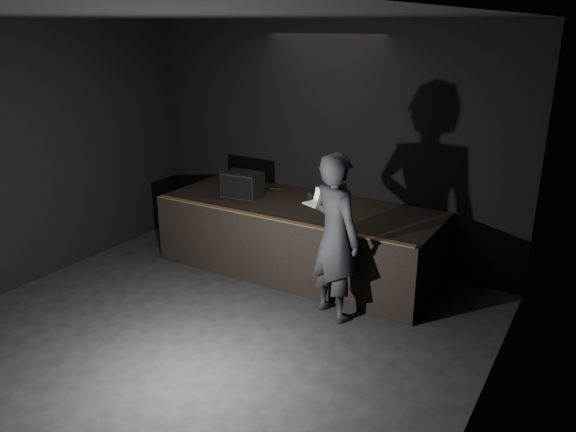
% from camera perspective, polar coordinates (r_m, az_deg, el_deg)
% --- Properties ---
extents(ground, '(7.00, 7.00, 0.00)m').
position_cam_1_polar(ground, '(6.38, -11.63, -13.99)').
color(ground, black).
rests_on(ground, ground).
extents(room_walls, '(6.10, 7.10, 3.52)m').
position_cam_1_polar(room_walls, '(5.56, -13.00, 3.83)').
color(room_walls, black).
rests_on(room_walls, ground).
extents(stage_riser, '(4.00, 1.50, 1.00)m').
position_cam_1_polar(stage_riser, '(8.12, 1.08, -2.18)').
color(stage_riser, black).
rests_on(stage_riser, ground).
extents(riser_lip, '(3.92, 0.10, 0.01)m').
position_cam_1_polar(riser_lip, '(7.38, -1.64, -0.22)').
color(riser_lip, brown).
rests_on(riser_lip, stage_riser).
extents(stage_monitor, '(0.58, 0.45, 0.37)m').
position_cam_1_polar(stage_monitor, '(8.31, -4.66, 3.21)').
color(stage_monitor, black).
rests_on(stage_monitor, stage_riser).
extents(cable, '(0.75, 0.41, 0.02)m').
position_cam_1_polar(cable, '(8.72, -3.40, 2.80)').
color(cable, black).
rests_on(cable, stage_riser).
extents(laptop, '(0.38, 0.36, 0.20)m').
position_cam_1_polar(laptop, '(7.98, 2.99, 1.61)').
color(laptop, white).
rests_on(laptop, stage_riser).
extents(beer_can, '(0.07, 0.07, 0.17)m').
position_cam_1_polar(beer_can, '(7.75, 3.44, 1.30)').
color(beer_can, silver).
rests_on(beer_can, stage_riser).
extents(plastic_cup, '(0.09, 0.09, 0.11)m').
position_cam_1_polar(plastic_cup, '(8.13, 2.18, 1.98)').
color(plastic_cup, white).
rests_on(plastic_cup, stage_riser).
extents(wii_remote, '(0.14, 0.14, 0.03)m').
position_cam_1_polar(wii_remote, '(6.97, 5.41, -1.37)').
color(wii_remote, silver).
rests_on(wii_remote, stage_riser).
extents(person, '(0.89, 0.76, 2.06)m').
position_cam_1_polar(person, '(6.69, 4.85, -2.12)').
color(person, black).
rests_on(person, ground).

